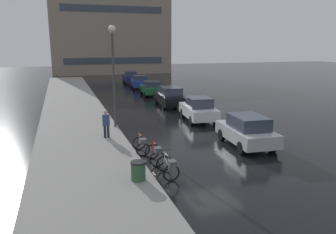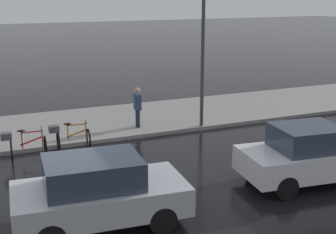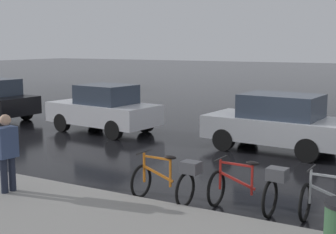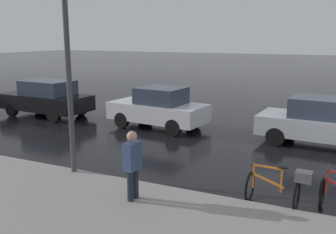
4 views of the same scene
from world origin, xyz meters
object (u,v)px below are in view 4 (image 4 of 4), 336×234
object	(u,v)px
car_white	(159,108)
car_black	(46,98)
pedestrian	(132,164)
car_silver	(320,121)
streetlamp	(65,9)
bicycle_third	(280,186)

from	to	relation	value
car_white	car_black	distance (m)	5.80
car_white	pedestrian	size ratio (longest dim) A/B	2.44
car_silver	car_black	world-z (taller)	car_black
pedestrian	streetlamp	world-z (taller)	streetlamp
car_silver	car_white	xyz separation A→B (m)	(-0.09, 6.11, -0.02)
pedestrian	streetlamp	xyz separation A→B (m)	(0.86, 2.33, 3.37)
car_silver	car_black	size ratio (longest dim) A/B	0.91
car_silver	streetlamp	distance (m)	8.98
bicycle_third	car_black	bearing A→B (deg)	65.19
pedestrian	streetlamp	bearing A→B (deg)	69.70
car_white	pedestrian	world-z (taller)	pedestrian
bicycle_third	pedestrian	world-z (taller)	pedestrian
car_white	car_black	xyz separation A→B (m)	(-0.16, 5.79, 0.03)
bicycle_third	car_black	distance (m)	12.63
pedestrian	car_white	bearing A→B (deg)	21.93
bicycle_third	pedestrian	bearing A→B (deg)	113.47
car_black	car_white	bearing A→B (deg)	-88.41
bicycle_third	car_silver	bearing A→B (deg)	-4.65
car_white	car_black	world-z (taller)	car_black
bicycle_third	streetlamp	distance (m)	6.54
car_white	streetlamp	distance (m)	6.85
car_black	streetlamp	bearing A→B (deg)	-132.78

